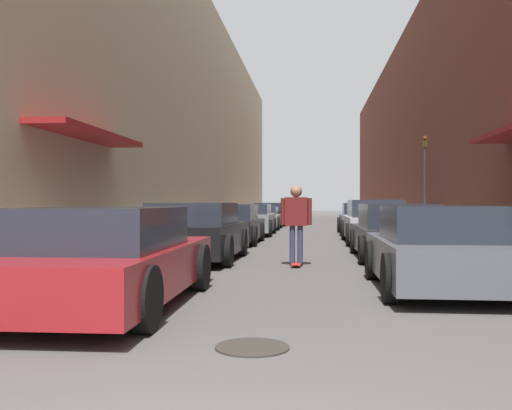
{
  "coord_description": "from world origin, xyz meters",
  "views": [
    {
      "loc": [
        0.31,
        -2.31,
        1.37
      ],
      "look_at": [
        -1.1,
        11.62,
        1.3
      ],
      "focal_mm": 40.0,
      "sensor_mm": 36.0,
      "label": 1
    }
  ],
  "objects": [
    {
      "name": "parked_car_right_2",
      "position": [
        2.3,
        16.83,
        0.69
      ],
      "size": [
        1.99,
        4.77,
        1.44
      ],
      "color": "#B7B7BC",
      "rests_on": "ground"
    },
    {
      "name": "parked_car_left_4",
      "position": [
        -2.33,
        26.23,
        0.56
      ],
      "size": [
        2.01,
        4.03,
        1.13
      ],
      "color": "gray",
      "rests_on": "ground"
    },
    {
      "name": "curb_strip_left",
      "position": [
        -4.27,
        29.24,
        0.06
      ],
      "size": [
        1.8,
        58.47,
        0.12
      ],
      "color": "gray",
      "rests_on": "ground"
    },
    {
      "name": "skateboarder",
      "position": [
        -0.06,
        9.82,
        1.06
      ],
      "size": [
        0.66,
        0.78,
        1.72
      ],
      "color": "#B2231E",
      "rests_on": "ground"
    },
    {
      "name": "parked_car_right_0",
      "position": [
        2.26,
        6.67,
        0.63
      ],
      "size": [
        2.05,
        3.92,
        1.31
      ],
      "color": "#515459",
      "rests_on": "ground"
    },
    {
      "name": "parked_car_left_2",
      "position": [
        -2.4,
        16.27,
        0.61
      ],
      "size": [
        1.94,
        4.1,
        1.28
      ],
      "color": "black",
      "rests_on": "ground"
    },
    {
      "name": "curb_strip_right",
      "position": [
        4.27,
        29.24,
        0.06
      ],
      "size": [
        1.8,
        58.47,
        0.12
      ],
      "color": "gray",
      "rests_on": "ground"
    },
    {
      "name": "ground",
      "position": [
        0.0,
        23.39,
        0.0
      ],
      "size": [
        128.64,
        128.64,
        0.0
      ],
      "primitive_type": "plane",
      "color": "#4C4947"
    },
    {
      "name": "traffic_light",
      "position": [
        4.64,
        20.56,
        2.48
      ],
      "size": [
        0.16,
        0.22,
        3.86
      ],
      "color": "#2D2D2D",
      "rests_on": "curb_strip_right"
    },
    {
      "name": "parked_car_left_0",
      "position": [
        -2.35,
        4.86,
        0.63
      ],
      "size": [
        2.04,
        4.72,
        1.3
      ],
      "color": "maroon",
      "rests_on": "ground"
    },
    {
      "name": "manhole_cover",
      "position": [
        -0.26,
        2.99,
        0.01
      ],
      "size": [
        0.7,
        0.7,
        0.02
      ],
      "color": "#332D28",
      "rests_on": "ground"
    },
    {
      "name": "building_row_right",
      "position": [
        7.16,
        29.23,
        5.33
      ],
      "size": [
        4.9,
        58.47,
        10.67
      ],
      "color": "brown",
      "rests_on": "ground"
    },
    {
      "name": "parked_car_left_5",
      "position": [
        -2.21,
        31.2,
        0.65
      ],
      "size": [
        2.09,
        4.33,
        1.32
      ],
      "color": "black",
      "rests_on": "ground"
    },
    {
      "name": "parked_car_left_1",
      "position": [
        -2.43,
        10.69,
        0.66
      ],
      "size": [
        2.08,
        4.1,
        1.35
      ],
      "color": "black",
      "rests_on": "ground"
    },
    {
      "name": "parked_car_right_1",
      "position": [
        2.28,
        11.59,
        0.63
      ],
      "size": [
        1.97,
        4.41,
        1.32
      ],
      "color": "#232326",
      "rests_on": "ground"
    },
    {
      "name": "parked_car_right_3",
      "position": [
        2.37,
        22.18,
        0.64
      ],
      "size": [
        1.99,
        4.15,
        1.33
      ],
      "color": "navy",
      "rests_on": "ground"
    },
    {
      "name": "parked_car_left_3",
      "position": [
        -2.29,
        21.09,
        0.63
      ],
      "size": [
        1.95,
        4.0,
        1.29
      ],
      "color": "gray",
      "rests_on": "ground"
    },
    {
      "name": "building_row_left",
      "position": [
        -7.16,
        29.23,
        6.12
      ],
      "size": [
        4.9,
        58.47,
        12.25
      ],
      "color": "tan",
      "rests_on": "ground"
    }
  ]
}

